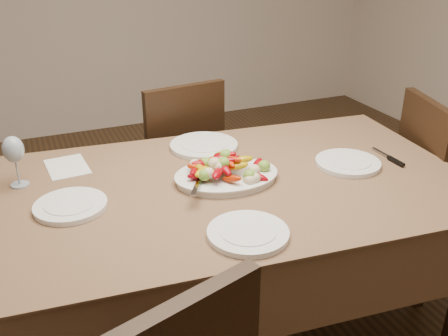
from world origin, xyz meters
TOP-DOWN VIEW (x-y plane):
  - dining_table at (-0.12, 0.19)m, footprint 1.93×1.20m
  - chair_far at (-0.07, 1.04)m, footprint 0.48×0.48m
  - serving_platter at (-0.10, 0.21)m, footprint 0.40×0.31m
  - roasted_vegetables at (-0.10, 0.21)m, footprint 0.33×0.24m
  - serving_spoon at (-0.17, 0.18)m, footprint 0.27×0.19m
  - plate_left at (-0.67, 0.22)m, footprint 0.24×0.24m
  - plate_right at (0.40, 0.14)m, footprint 0.26×0.26m
  - plate_far at (-0.07, 0.54)m, footprint 0.29×0.29m
  - plate_near at (-0.19, -0.17)m, footprint 0.25×0.25m
  - wine_glass at (-0.82, 0.46)m, footprint 0.08×0.08m
  - menu_card at (-0.64, 0.56)m, footprint 0.16×0.22m
  - table_knife at (0.59, 0.13)m, footprint 0.02×0.20m

SIDE VIEW (x-z plane):
  - dining_table at x=-0.12m, z-range 0.00..0.76m
  - chair_far at x=-0.07m, z-range 0.00..0.95m
  - menu_card at x=-0.64m, z-range 0.76..0.76m
  - table_knife at x=0.59m, z-range 0.76..0.77m
  - plate_left at x=-0.67m, z-range 0.76..0.78m
  - plate_right at x=0.40m, z-range 0.76..0.78m
  - plate_far at x=-0.07m, z-range 0.76..0.78m
  - plate_near at x=-0.19m, z-range 0.76..0.78m
  - serving_platter at x=-0.10m, z-range 0.76..0.78m
  - serving_spoon at x=-0.17m, z-range 0.79..0.82m
  - roasted_vegetables at x=-0.10m, z-range 0.78..0.87m
  - wine_glass at x=-0.82m, z-range 0.76..0.96m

